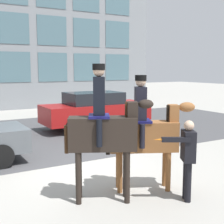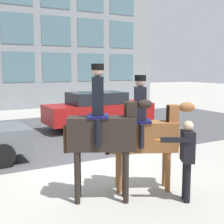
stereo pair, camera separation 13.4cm
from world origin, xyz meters
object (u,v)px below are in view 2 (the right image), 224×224
Objects in this scene: pedestrian_bystander at (187,154)px; street_car_far_lane at (98,110)px; mounted_horse_companion at (145,132)px; mounted_horse_lead at (103,130)px.

pedestrian_bystander is 0.34× the size of street_car_far_lane.
mounted_horse_companion is 1.53× the size of pedestrian_bystander.
mounted_horse_companion is 1.02m from pedestrian_bystander.
street_car_far_lane is at bearing 91.10° from mounted_horse_lead.
mounted_horse_lead is 1.09× the size of mounted_horse_companion.
mounted_horse_lead is at bearing -150.37° from mounted_horse_companion.
mounted_horse_lead is 7.55m from street_car_far_lane.
mounted_horse_lead reaches higher than street_car_far_lane.
mounted_horse_companion is 7.08m from street_car_far_lane.
mounted_horse_lead is at bearing -0.38° from pedestrian_bystander.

